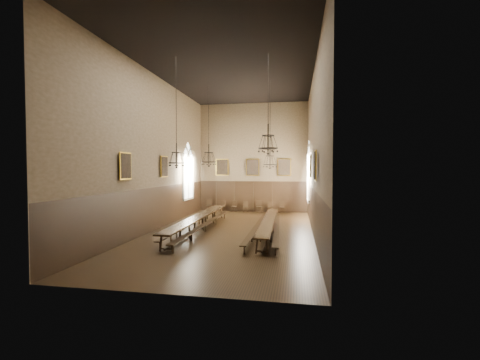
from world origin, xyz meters
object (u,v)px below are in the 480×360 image
(bench_left_inner, at_px, (205,226))
(chair_0, at_px, (209,208))
(table_left, at_px, (199,223))
(bench_left_outer, at_px, (189,226))
(chandelier_front_right, at_px, (268,142))
(bench_right_inner, at_px, (258,228))
(chandelier_back_right, at_px, (270,158))
(chandelier_back_left, at_px, (209,157))
(bench_right_outer, at_px, (277,229))
(chair_1, at_px, (223,208))
(chair_4, at_px, (259,209))
(chandelier_front_left, at_px, (177,155))
(chair_5, at_px, (270,209))
(chair_2, at_px, (234,208))
(table_right, at_px, (269,226))
(chair_3, at_px, (246,209))
(chair_6, at_px, (282,209))

(bench_left_inner, xyz_separation_m, chair_0, (-2.12, 8.56, 0.01))
(table_left, xyz_separation_m, bench_left_inner, (0.48, -0.31, -0.12))
(bench_left_outer, xyz_separation_m, chandelier_front_right, (4.74, -2.35, 4.55))
(bench_right_inner, height_order, chandelier_back_right, chandelier_back_right)
(table_left, distance_m, chandelier_back_left, 4.55)
(bench_right_outer, height_order, chair_1, chair_1)
(bench_right_inner, bearing_deg, chair_4, 95.97)
(chair_1, relative_size, chandelier_front_left, 0.17)
(bench_right_inner, bearing_deg, chair_5, 89.87)
(chair_2, relative_size, chandelier_front_left, 0.17)
(chair_0, distance_m, chair_5, 5.10)
(bench_left_inner, relative_size, bench_right_inner, 1.04)
(chandelier_back_left, distance_m, chandelier_front_right, 6.49)
(table_right, distance_m, bench_left_inner, 3.59)
(chair_1, bearing_deg, chair_4, 6.35)
(bench_right_outer, relative_size, chair_2, 10.23)
(bench_left_inner, height_order, chair_0, chair_0)
(chandelier_back_left, relative_size, chandelier_front_left, 0.98)
(bench_right_inner, relative_size, chandelier_front_right, 2.15)
(table_left, height_order, bench_left_inner, table_left)
(chair_3, bearing_deg, chair_5, -13.24)
(chair_3, bearing_deg, chair_0, 166.06)
(chair_5, distance_m, chandelier_back_right, 7.63)
(chair_3, xyz_separation_m, chandelier_back_left, (-1.48, -5.94, 4.05))
(chair_4, bearing_deg, bench_right_inner, -96.07)
(bench_right_outer, distance_m, chair_1, 10.02)
(chair_5, height_order, chandelier_front_right, chandelier_front_right)
(chair_4, bearing_deg, bench_left_outer, -122.21)
(chandelier_back_left, height_order, chandelier_back_right, same)
(bench_left_inner, xyz_separation_m, chair_4, (2.09, 8.55, -0.00))
(chandelier_back_right, relative_size, chandelier_front_right, 1.15)
(bench_right_inner, xyz_separation_m, chair_4, (-0.87, 8.33, 0.01))
(bench_right_outer, distance_m, chandelier_front_left, 6.67)
(bench_right_outer, bearing_deg, chair_0, 125.58)
(chair_2, bearing_deg, table_left, -85.31)
(bench_left_outer, bearing_deg, chandelier_back_left, 79.19)
(chair_3, height_order, chair_5, chair_5)
(chair_1, height_order, chair_6, chair_6)
(bench_left_outer, bearing_deg, bench_right_inner, 1.25)
(chair_1, distance_m, chair_2, 0.96)
(chair_2, height_order, chair_4, chair_4)
(table_right, xyz_separation_m, chair_1, (-4.59, 8.45, -0.11))
(table_right, xyz_separation_m, chandelier_front_left, (-4.28, -2.73, 3.87))
(bench_right_inner, bearing_deg, chandelier_front_right, -72.23)
(bench_right_inner, relative_size, chair_2, 10.87)
(table_left, relative_size, chair_3, 12.39)
(chair_2, bearing_deg, bench_right_inner, -62.59)
(chair_1, xyz_separation_m, chandelier_back_left, (0.48, -5.97, 4.05))
(bench_right_inner, distance_m, chandelier_front_left, 6.06)
(bench_left_inner, distance_m, bench_right_inner, 2.97)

